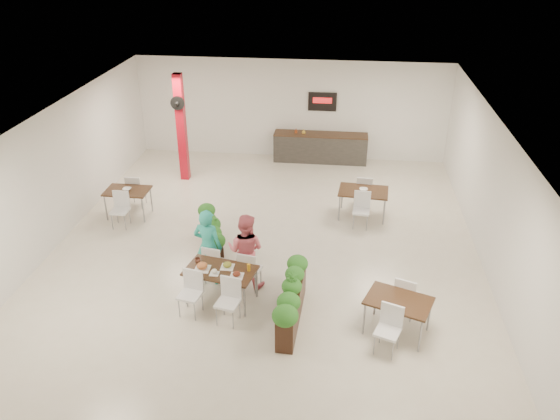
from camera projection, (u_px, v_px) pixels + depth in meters
The scene contains 12 objects.
ground at pixel (265, 249), 13.02m from camera, with size 12.00×12.00×0.00m, color beige.
room_shell at pixel (264, 172), 12.09m from camera, with size 10.10×12.10×3.22m.
red_column at pixel (181, 127), 15.91m from camera, with size 0.40×0.41×3.20m.
service_counter at pixel (320, 147), 17.66m from camera, with size 3.00×0.64×2.20m.
main_table at pixel (220, 274), 10.95m from camera, with size 1.53×1.83×0.92m.
diner_man at pixel (208, 247), 11.46m from camera, with size 0.63×0.41×1.73m, color teal.
diner_woman at pixel (246, 250), 11.39m from camera, with size 0.81×0.63×1.66m, color #EC6979.
planter_left at pixel (211, 233), 12.67m from camera, with size 0.94×1.81×1.00m.
planter_right at pixel (292, 299), 10.45m from camera, with size 0.47×2.05×1.07m.
side_table_a at pixel (128, 194), 14.24m from camera, with size 1.13×1.62×0.92m.
side_table_b at pixel (363, 194), 14.21m from camera, with size 1.33×1.65×0.92m.
side_table_c at pixel (398, 305), 10.08m from camera, with size 1.38×1.66×0.92m.
Camera 1 is at (1.66, -10.99, 6.86)m, focal length 35.00 mm.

